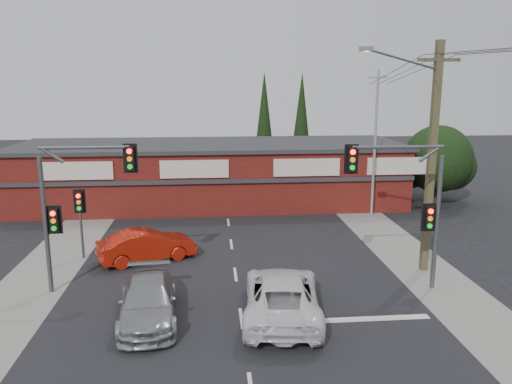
{
  "coord_description": "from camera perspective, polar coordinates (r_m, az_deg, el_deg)",
  "views": [
    {
      "loc": [
        -0.98,
        -17.51,
        8.24
      ],
      "look_at": [
        0.9,
        3.0,
        3.75
      ],
      "focal_mm": 35.0,
      "sensor_mm": 36.0,
      "label": 1
    }
  ],
  "objects": [
    {
      "name": "ground",
      "position": [
        19.38,
        -1.88,
        -12.88
      ],
      "size": [
        120.0,
        120.0,
        0.0
      ],
      "primitive_type": "plane",
      "color": "black",
      "rests_on": "ground"
    },
    {
      "name": "road_strip",
      "position": [
        23.99,
        -2.59,
        -7.8
      ],
      "size": [
        14.0,
        70.0,
        0.01
      ],
      "primitive_type": "cube",
      "color": "black",
      "rests_on": "ground"
    },
    {
      "name": "verge_left",
      "position": [
        25.12,
        -22.54,
        -7.81
      ],
      "size": [
        3.0,
        70.0,
        0.02
      ],
      "primitive_type": "cube",
      "color": "gray",
      "rests_on": "ground"
    },
    {
      "name": "verge_right",
      "position": [
        25.77,
        16.79,
        -6.88
      ],
      "size": [
        3.0,
        70.0,
        0.02
      ],
      "primitive_type": "cube",
      "color": "gray",
      "rests_on": "ground"
    },
    {
      "name": "stop_line",
      "position": [
        18.55,
        9.62,
        -14.22
      ],
      "size": [
        6.5,
        0.35,
        0.01
      ],
      "primitive_type": "cube",
      "color": "silver",
      "rests_on": "ground"
    },
    {
      "name": "white_suv",
      "position": [
        18.34,
        2.98,
        -11.68
      ],
      "size": [
        3.27,
        5.97,
        1.59
      ],
      "primitive_type": "imported",
      "rotation": [
        0.0,
        0.0,
        3.03
      ],
      "color": "silver",
      "rests_on": "ground"
    },
    {
      "name": "silver_suv",
      "position": [
        18.47,
        -12.24,
        -12.1
      ],
      "size": [
        2.35,
        4.98,
        1.4
      ],
      "primitive_type": "imported",
      "rotation": [
        0.0,
        0.0,
        0.08
      ],
      "color": "#9B9EA0",
      "rests_on": "ground"
    },
    {
      "name": "red_sedan",
      "position": [
        24.28,
        -12.35,
        -5.99
      ],
      "size": [
        4.79,
        3.16,
        1.49
      ],
      "primitive_type": "imported",
      "rotation": [
        0.0,
        0.0,
        1.95
      ],
      "color": "#AC1A0A",
      "rests_on": "ground"
    },
    {
      "name": "lane_dashes",
      "position": [
        18.42,
        -1.68,
        -14.23
      ],
      "size": [
        0.12,
        35.5,
        0.01
      ],
      "color": "silver",
      "rests_on": "ground"
    },
    {
      "name": "shop_building",
      "position": [
        35.03,
        -5.17,
        2.2
      ],
      "size": [
        27.3,
        8.4,
        4.22
      ],
      "color": "#511310",
      "rests_on": "ground"
    },
    {
      "name": "tree_cluster",
      "position": [
        36.87,
        20.03,
        3.21
      ],
      "size": [
        5.9,
        5.1,
        5.5
      ],
      "color": "#2D2116",
      "rests_on": "ground"
    },
    {
      "name": "conifer_near",
      "position": [
        41.84,
        0.95,
        8.5
      ],
      "size": [
        1.8,
        1.8,
        9.25
      ],
      "color": "#2D2116",
      "rests_on": "ground"
    },
    {
      "name": "conifer_far",
      "position": [
        44.32,
        5.22,
        8.67
      ],
      "size": [
        1.8,
        1.8,
        9.25
      ],
      "color": "#2D2116",
      "rests_on": "ground"
    },
    {
      "name": "traffic_mast_left",
      "position": [
        20.71,
        -20.35,
        -0.5
      ],
      "size": [
        3.77,
        0.27,
        5.97
      ],
      "color": "#47494C",
      "rests_on": "ground"
    },
    {
      "name": "traffic_mast_right",
      "position": [
        20.56,
        17.33,
        -0.33
      ],
      "size": [
        3.96,
        0.27,
        5.97
      ],
      "color": "#47494C",
      "rests_on": "ground"
    },
    {
      "name": "pedestal_signal",
      "position": [
        25.01,
        -19.47,
        -1.92
      ],
      "size": [
        0.55,
        0.27,
        3.38
      ],
      "color": "#47494C",
      "rests_on": "ground"
    },
    {
      "name": "utility_pole",
      "position": [
        22.7,
        19.19,
        4.41
      ],
      "size": [
        4.38,
        0.59,
        10.0
      ],
      "color": "brown",
      "rests_on": "ground"
    },
    {
      "name": "steel_pole",
      "position": [
        31.35,
        13.44,
        5.48
      ],
      "size": [
        1.2,
        0.16,
        9.0
      ],
      "color": "gray",
      "rests_on": "ground"
    }
  ]
}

